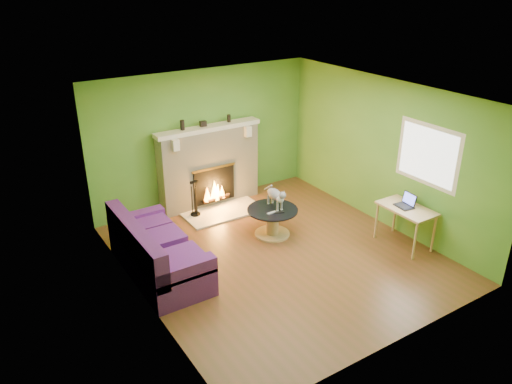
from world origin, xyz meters
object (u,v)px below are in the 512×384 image
at_px(desk, 406,212).
at_px(cat, 275,197).
at_px(sofa, 156,253).
at_px(coffee_table, 272,220).

relative_size(desk, cat, 1.49).
relative_size(sofa, desk, 2.17).
bearing_deg(cat, coffee_table, -143.63).
distance_m(coffee_table, desk, 2.23).
bearing_deg(cat, sofa, -173.11).
xyz_separation_m(coffee_table, cat, (0.08, 0.05, 0.40)).
height_order(sofa, desk, sofa).
distance_m(sofa, coffee_table, 2.16).
xyz_separation_m(coffee_table, desk, (1.65, -1.46, 0.32)).
bearing_deg(sofa, desk, -20.35).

